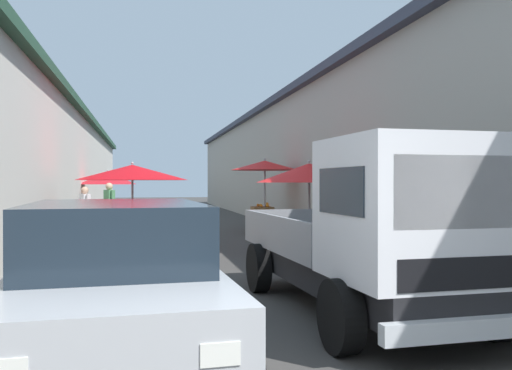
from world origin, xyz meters
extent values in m
plane|color=#3D3A38|center=(13.50, 0.00, 0.00)|extent=(90.00, 90.00, 0.00)
cube|color=#A39E93|center=(15.75, -7.09, 2.31)|extent=(49.50, 7.00, 4.62)
cube|color=#383D4C|center=(15.75, -7.09, 4.74)|extent=(49.80, 7.50, 0.24)
cylinder|color=#9E9EA3|center=(19.72, 2.68, 1.02)|extent=(0.06, 0.06, 2.05)
cone|color=red|center=(19.72, 2.68, 1.81)|extent=(2.20, 2.20, 0.48)
sphere|color=#9E9EA3|center=(19.72, 2.68, 2.09)|extent=(0.07, 0.07, 0.07)
cube|color=#9E7547|center=(19.62, 2.72, 0.41)|extent=(0.99, 0.78, 0.83)
sphere|color=orange|center=(19.45, 2.51, 0.93)|extent=(0.09, 0.09, 0.09)
sphere|color=orange|center=(19.87, 2.49, 0.87)|extent=(0.09, 0.09, 0.09)
sphere|color=orange|center=(19.94, 2.99, 0.87)|extent=(0.09, 0.09, 0.09)
sphere|color=orange|center=(19.72, 2.57, 0.87)|extent=(0.09, 0.09, 0.09)
cylinder|color=#9E9EA3|center=(15.55, -2.61, 1.18)|extent=(0.06, 0.06, 2.36)
cone|color=red|center=(15.55, -2.61, 2.20)|extent=(2.26, 2.26, 0.31)
sphere|color=#9E9EA3|center=(15.55, -2.61, 2.40)|extent=(0.07, 0.07, 0.07)
cube|color=olive|center=(15.51, -2.52, 0.42)|extent=(0.76, 0.65, 0.83)
sphere|color=orange|center=(15.38, -2.65, 0.88)|extent=(0.09, 0.09, 0.09)
sphere|color=orange|center=(15.30, -2.66, 0.88)|extent=(0.09, 0.09, 0.09)
sphere|color=orange|center=(15.50, -2.68, 0.93)|extent=(0.09, 0.09, 0.09)
sphere|color=orange|center=(15.77, -2.42, 0.88)|extent=(0.09, 0.09, 0.09)
sphere|color=orange|center=(15.35, -2.45, 0.88)|extent=(0.09, 0.09, 0.09)
sphere|color=orange|center=(15.71, -2.50, 0.88)|extent=(0.09, 0.09, 0.09)
cylinder|color=#9E9EA3|center=(10.10, -2.45, 1.04)|extent=(0.06, 0.06, 2.08)
cone|color=red|center=(10.10, -2.45, 1.86)|extent=(2.47, 2.47, 0.45)
sphere|color=#9E9EA3|center=(10.10, -2.45, 2.12)|extent=(0.07, 0.07, 0.07)
cube|color=#9E7547|center=(10.26, -2.68, 0.37)|extent=(0.97, 0.78, 0.74)
sphere|color=orange|center=(10.11, -2.56, 0.78)|extent=(0.09, 0.09, 0.09)
sphere|color=orange|center=(10.16, -2.77, 0.78)|extent=(0.09, 0.09, 0.09)
sphere|color=orange|center=(10.28, -2.55, 0.84)|extent=(0.09, 0.09, 0.09)
sphere|color=orange|center=(10.18, -2.68, 0.78)|extent=(0.09, 0.09, 0.09)
cylinder|color=#9E9EA3|center=(12.06, 1.60, 1.04)|extent=(0.06, 0.06, 2.08)
cone|color=red|center=(12.06, 1.60, 1.89)|extent=(2.83, 2.83, 0.39)
sphere|color=#9E9EA3|center=(12.06, 1.60, 2.12)|extent=(0.07, 0.07, 0.07)
cube|color=olive|center=(12.29, 1.73, 0.42)|extent=(0.95, 0.61, 0.85)
sphere|color=orange|center=(12.30, 1.59, 0.95)|extent=(0.09, 0.09, 0.09)
sphere|color=orange|center=(12.30, 1.60, 0.89)|extent=(0.09, 0.09, 0.09)
sphere|color=orange|center=(12.17, 1.88, 0.89)|extent=(0.09, 0.09, 0.09)
sphere|color=orange|center=(12.58, 1.93, 0.89)|extent=(0.09, 0.09, 0.09)
sphere|color=orange|center=(12.02, 1.65, 0.89)|extent=(0.09, 0.09, 0.09)
sphere|color=orange|center=(12.60, 1.67, 0.89)|extent=(0.09, 0.09, 0.09)
cube|color=#ADAFB5|center=(2.95, 1.57, 0.57)|extent=(3.98, 1.92, 0.64)
cube|color=#19232D|center=(3.10, 1.58, 1.17)|extent=(2.41, 1.63, 0.56)
cube|color=silver|center=(1.05, 0.89, 0.63)|extent=(0.07, 0.24, 0.14)
cylinder|color=black|center=(4.32, 0.78, 0.30)|extent=(0.61, 0.23, 0.60)
cylinder|color=black|center=(4.23, 2.50, 0.30)|extent=(0.61, 0.23, 0.60)
cube|color=black|center=(4.47, -1.30, 0.50)|extent=(4.87, 1.70, 0.36)
cube|color=silver|center=(2.84, -1.38, 1.38)|extent=(1.62, 1.82, 1.40)
cube|color=#19232D|center=(2.10, -1.42, 1.55)|extent=(0.13, 1.47, 0.63)
cube|color=#19232D|center=(2.84, -1.38, 1.55)|extent=(1.13, 1.82, 0.45)
cube|color=black|center=(2.09, -1.42, 0.86)|extent=(0.13, 1.40, 0.28)
cube|color=silver|center=(2.01, -1.42, 0.40)|extent=(0.20, 1.75, 0.18)
cube|color=gray|center=(5.33, -2.08, 0.93)|extent=(3.16, 0.21, 0.50)
cube|color=gray|center=(5.25, -0.44, 0.93)|extent=(3.16, 0.21, 0.50)
cube|color=gray|center=(6.84, -1.19, 0.93)|extent=(0.14, 1.65, 0.50)
cylinder|color=black|center=(2.88, -2.26, 0.36)|extent=(0.73, 0.25, 0.72)
cylinder|color=black|center=(2.80, -0.51, 0.36)|extent=(0.73, 0.25, 0.72)
cylinder|color=black|center=(5.95, -2.11, 0.36)|extent=(0.73, 0.25, 0.72)
cylinder|color=black|center=(5.87, -0.36, 0.36)|extent=(0.73, 0.25, 0.72)
cylinder|color=navy|center=(15.24, 2.33, 0.40)|extent=(0.14, 0.14, 0.80)
cylinder|color=navy|center=(15.39, 2.39, 0.40)|extent=(0.14, 0.14, 0.80)
cube|color=#4C8C59|center=(15.31, 2.36, 1.10)|extent=(0.51, 0.37, 0.60)
sphere|color=tan|center=(15.31, 2.36, 1.51)|extent=(0.22, 0.22, 0.22)
cylinder|color=#4C8C59|center=(15.05, 2.25, 1.13)|extent=(0.08, 0.08, 0.54)
cylinder|color=#4C8C59|center=(15.57, 2.47, 1.13)|extent=(0.08, 0.08, 0.54)
cylinder|color=navy|center=(13.88, 2.96, 0.37)|extent=(0.14, 0.14, 0.75)
cylinder|color=navy|center=(13.74, 2.90, 0.37)|extent=(0.14, 0.14, 0.75)
cube|color=white|center=(13.81, 2.93, 1.03)|extent=(0.48, 0.35, 0.56)
sphere|color=tan|center=(13.81, 2.93, 1.42)|extent=(0.21, 0.21, 0.21)
cylinder|color=white|center=(14.05, 3.04, 1.06)|extent=(0.08, 0.08, 0.51)
cylinder|color=white|center=(13.56, 2.83, 1.06)|extent=(0.08, 0.08, 0.51)
cylinder|color=black|center=(10.38, 2.58, 0.22)|extent=(0.45, 0.14, 0.44)
cylinder|color=black|center=(9.14, 2.44, 0.22)|extent=(0.45, 0.16, 0.44)
cube|color=black|center=(9.71, 2.50, 0.27)|extent=(0.93, 0.38, 0.08)
ellipsoid|color=black|center=(9.41, 2.47, 0.64)|extent=(0.59, 0.32, 0.20)
cube|color=black|center=(10.33, 2.58, 0.67)|extent=(0.18, 0.33, 0.56)
cylinder|color=silver|center=(10.26, 2.57, 0.77)|extent=(0.28, 0.09, 0.68)
cylinder|color=black|center=(10.18, 2.56, 1.12)|extent=(0.55, 0.10, 0.04)
camera|label=1|loc=(-2.14, 1.33, 1.64)|focal=38.46mm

